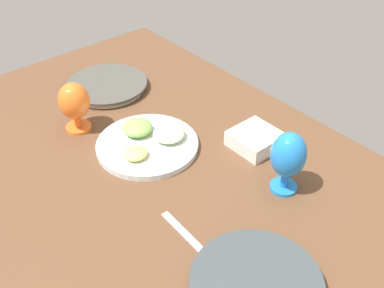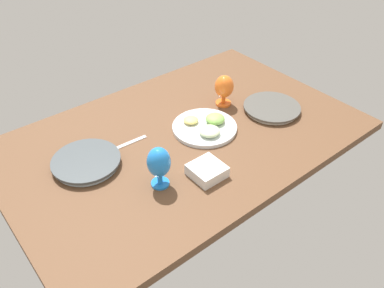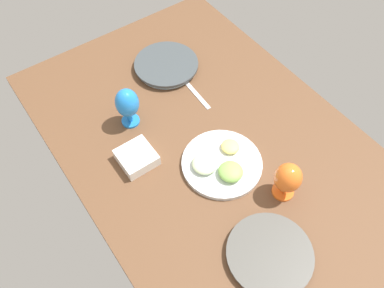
{
  "view_description": "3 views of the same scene",
  "coord_description": "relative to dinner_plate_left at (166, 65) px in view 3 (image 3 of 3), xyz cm",
  "views": [
    {
      "loc": [
        -81.16,
        57.47,
        85.37
      ],
      "look_at": [
        -0.16,
        -11.19,
        3.35
      ],
      "focal_mm": 44.23,
      "sensor_mm": 36.0,
      "label": 1
    },
    {
      "loc": [
        -88.61,
        -115.48,
        108.35
      ],
      "look_at": [
        -4.0,
        -11.33,
        3.35
      ],
      "focal_mm": 37.38,
      "sensor_mm": 36.0,
      "label": 2
    },
    {
      "loc": [
        66.53,
        -56.7,
        123.61
      ],
      "look_at": [
        -1.89,
        -7.79,
        3.35
      ],
      "focal_mm": 36.75,
      "sensor_mm": 36.0,
      "label": 3
    }
  ],
  "objects": [
    {
      "name": "fruit_platter",
      "position": [
        54.47,
        -11.81,
        0.05
      ],
      "size": [
        29.79,
        29.79,
        5.59
      ],
      "color": "silver",
      "rests_on": "ground_plane"
    },
    {
      "name": "dinner_plate_left",
      "position": [
        0.0,
        0.0,
        0.0
      ],
      "size": [
        28.22,
        28.22,
        3.14
      ],
      "color": "silver",
      "rests_on": "ground_plane"
    },
    {
      "name": "hurricane_glass_blue",
      "position": [
        16.93,
        -28.28,
        9.1
      ],
      "size": [
        9.13,
        9.13,
        17.7
      ],
      "color": "#2380E1",
      "rests_on": "ground_plane"
    },
    {
      "name": "square_bowl_white",
      "position": [
        34.47,
        -35.78,
        0.98
      ],
      "size": [
        12.84,
        12.84,
        4.7
      ],
      "color": "white",
      "rests_on": "ground_plane"
    },
    {
      "name": "fork_by_left_plate",
      "position": [
        20.94,
        1.62,
        -1.33
      ],
      "size": [
        18.06,
        2.62,
        0.6
      ],
      "primitive_type": "cube",
      "rotation": [
        0.0,
        0.0,
        -0.05
      ],
      "color": "silver",
      "rests_on": "ground_plane"
    },
    {
      "name": "hurricane_glass_orange",
      "position": [
        75.62,
        -0.73,
        7.8
      ],
      "size": [
        9.41,
        9.41,
        15.78
      ],
      "color": "orange",
      "rests_on": "ground_plane"
    },
    {
      "name": "ground_plane",
      "position": [
        43.9,
        -8.32,
        -3.63
      ],
      "size": [
        160.0,
        104.0,
        4.0
      ],
      "primitive_type": "cube",
      "color": "brown"
    },
    {
      "name": "dinner_plate_right",
      "position": [
        90.07,
        -20.15,
        -0.31
      ],
      "size": [
        27.87,
        27.87,
        2.55
      ],
      "color": "silver",
      "rests_on": "ground_plane"
    }
  ]
}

